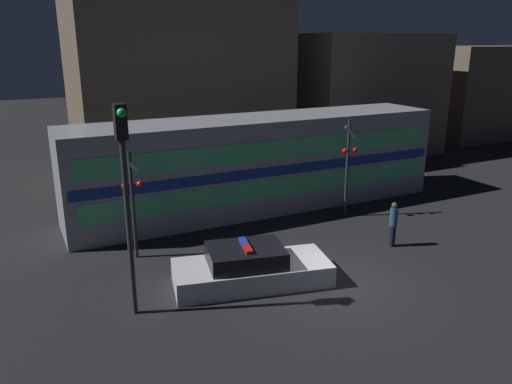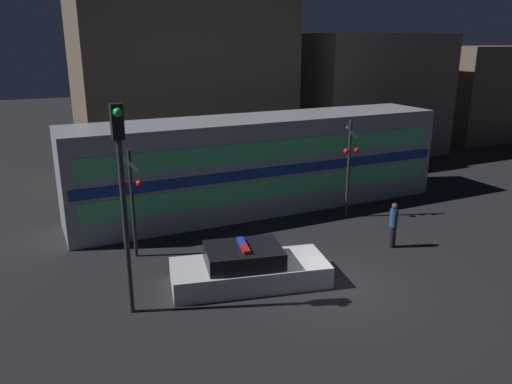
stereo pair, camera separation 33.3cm
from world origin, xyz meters
name	(u,v)px [view 1 (the left image)]	position (x,y,z in m)	size (l,w,h in m)	color
ground_plane	(337,285)	(0.00, 0.00, 0.00)	(120.00, 120.00, 0.00)	black
train	(259,163)	(1.23, 7.83, 2.05)	(16.83, 3.14, 4.10)	#999EA5
police_car	(250,269)	(-2.37, 1.29, 0.50)	(5.12, 2.92, 1.35)	silver
pedestrian	(393,224)	(3.58, 1.63, 0.87)	(0.29, 0.29, 1.69)	black
crossing_signal_near	(348,163)	(3.98, 5.03, 2.36)	(0.75, 0.31, 4.17)	#2D2D33
crossing_signal_far	(133,198)	(-5.08, 4.80, 2.17)	(0.75, 0.31, 3.81)	#2D2D33
traffic_light_corner	(125,182)	(-6.01, 1.11, 3.80)	(0.30, 0.46, 5.79)	#2D2D33
building_left	(178,83)	(0.34, 16.13, 4.99)	(11.39, 6.87, 9.98)	brown
building_center	(363,95)	(12.63, 15.25, 3.84)	(9.40, 6.02, 7.68)	#726656
building_right	(481,93)	(24.33, 15.67, 3.44)	(9.19, 5.09, 6.88)	brown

